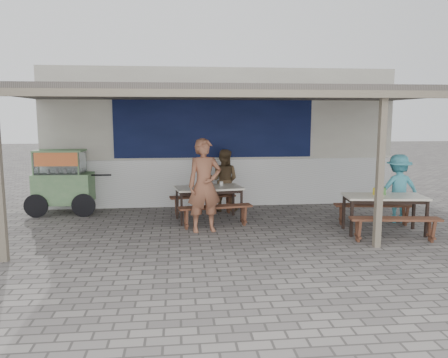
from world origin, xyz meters
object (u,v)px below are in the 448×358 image
bench_left_wall (203,200)px  table_right (384,199)px  table_left (209,190)px  patron_right_table (398,188)px  bench_right_street (395,224)px  condiment_bowl (204,186)px  donation_box (380,191)px  tissue_box (378,192)px  patron_street_side (205,185)px  condiment_jar (221,183)px  vendor_cart (62,179)px  bench_right_wall (374,209)px  patron_wall_side (224,180)px  bench_left_street (215,211)px

bench_left_wall → table_right: 4.01m
table_left → patron_right_table: bearing=-16.8°
bench_right_street → condiment_bowl: size_ratio=7.48×
table_right → donation_box: (-0.03, 0.15, 0.14)m
tissue_box → patron_street_side: bearing=172.9°
patron_right_table → table_right: bearing=53.0°
patron_right_table → condiment_jar: (-3.77, 0.76, 0.05)m
patron_street_side → condiment_bowl: patron_street_side is taller
vendor_cart → bench_left_wall: bearing=-4.4°
table_left → table_right: (3.36, -1.40, 0.00)m
bench_right_street → patron_street_side: bearing=169.5°
donation_box → bench_right_street: bearing=-94.0°
bench_right_street → patron_right_table: bearing=68.8°
patron_street_side → condiment_jar: (0.44, 1.11, -0.14)m
vendor_cart → condiment_bowl: bearing=-14.4°
donation_box → condiment_jar: donation_box is taller
bench_right_wall → donation_box: size_ratio=8.38×
bench_right_street → condiment_jar: (-2.98, 2.22, 0.45)m
patron_wall_side → patron_right_table: size_ratio=1.02×
patron_wall_side → bench_right_street: bearing=153.3°
condiment_jar → table_left: bearing=-146.9°
bench_right_street → vendor_cart: 7.31m
bench_right_street → patron_right_table: size_ratio=1.12×
bench_right_street → vendor_cart: bearing=162.9°
table_right → patron_right_table: patron_right_table is taller
bench_left_wall → bench_right_wall: same height
patron_right_table → donation_box: bearing=46.4°
bench_right_street → condiment_bowl: (-3.39, 2.04, 0.43)m
bench_left_wall → donation_box: donation_box is taller
patron_right_table → donation_box: (-0.74, -0.69, 0.08)m
table_left → bench_left_street: bearing=-90.0°
condiment_jar → bench_left_wall: bearing=133.5°
bench_right_wall → patron_right_table: 0.78m
patron_wall_side → condiment_jar: patron_wall_side is taller
table_left → condiment_jar: size_ratio=17.32×
vendor_cart → patron_right_table: size_ratio=1.30×
patron_street_side → tissue_box: patron_street_side is taller
bench_right_wall → donation_box: 0.67m
patron_street_side → condiment_jar: patron_street_side is taller
table_right → patron_street_side: patron_street_side is taller
patron_street_side → bench_right_wall: bearing=-7.5°
patron_street_side → donation_box: patron_street_side is taller
bench_left_wall → condiment_bowl: bearing=-99.9°
bench_right_wall → vendor_cart: 7.04m
bench_left_street → donation_box: bearing=-20.1°
table_right → vendor_cart: 7.13m
tissue_box → condiment_jar: (-2.95, 1.53, -0.02)m
table_left → patron_street_side: patron_street_side is taller
vendor_cart → bench_right_wall: bearing=-12.3°
bench_right_wall → condiment_bowl: bearing=174.6°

